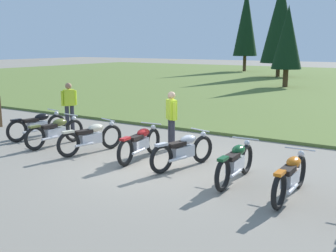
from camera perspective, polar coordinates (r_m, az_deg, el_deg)
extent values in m
plane|color=gray|center=(10.55, -1.76, -5.33)|extent=(140.00, 140.00, 0.00)
cylinder|color=#47331E|center=(47.70, 10.33, 8.27)|extent=(0.36, 0.36, 1.78)
cone|color=black|center=(47.72, 10.52, 13.68)|extent=(2.61, 2.61, 7.22)
cylinder|color=#47331E|center=(40.00, 14.68, 7.32)|extent=(0.36, 0.36, 1.36)
cone|color=black|center=(39.99, 14.99, 13.56)|extent=(3.28, 3.28, 7.37)
cylinder|color=#47331E|center=(30.32, 15.63, 6.20)|extent=(0.36, 0.36, 1.33)
cone|color=black|center=(30.23, 15.91, 11.50)|extent=(2.05, 2.05, 4.27)
torus|color=black|center=(14.43, -14.90, 0.17)|extent=(0.22, 0.71, 0.70)
torus|color=black|center=(13.75, -19.81, -0.64)|extent=(0.22, 0.71, 0.70)
cube|color=silver|center=(14.06, -17.30, -0.03)|extent=(0.31, 0.67, 0.28)
ellipsoid|color=black|center=(14.10, -16.74, 1.19)|extent=(0.34, 0.52, 0.22)
cube|color=black|center=(13.92, -18.13, 0.73)|extent=(0.30, 0.51, 0.10)
cube|color=black|center=(13.68, -19.90, 0.75)|extent=(0.19, 0.34, 0.06)
cylinder|color=silver|center=(14.29, -15.33, 2.12)|extent=(0.62, 0.14, 0.03)
sphere|color=silver|center=(14.37, -14.90, 1.66)|extent=(0.14, 0.14, 0.14)
cylinder|color=silver|center=(13.82, -18.06, -0.68)|extent=(0.17, 0.55, 0.07)
torus|color=black|center=(13.33, -12.64, -0.59)|extent=(0.17, 0.71, 0.70)
torus|color=black|center=(12.52, -17.58, -1.59)|extent=(0.17, 0.71, 0.70)
cube|color=silver|center=(12.90, -15.04, -0.86)|extent=(0.26, 0.66, 0.28)
ellipsoid|color=brown|center=(12.96, -14.47, 0.48)|extent=(0.30, 0.50, 0.22)
cube|color=black|center=(12.73, -15.88, -0.05)|extent=(0.26, 0.50, 0.10)
cube|color=brown|center=(12.45, -17.67, -0.06)|extent=(0.17, 0.33, 0.06)
cylinder|color=silver|center=(13.18, -13.07, 1.51)|extent=(0.62, 0.09, 0.03)
sphere|color=silver|center=(13.28, -12.64, 1.03)|extent=(0.14, 0.14, 0.14)
cylinder|color=silver|center=(12.64, -15.72, -1.60)|extent=(0.12, 0.55, 0.07)
torus|color=black|center=(12.25, -7.68, -1.44)|extent=(0.27, 0.70, 0.70)
torus|color=black|center=(11.51, -13.34, -2.44)|extent=(0.27, 0.70, 0.70)
cube|color=silver|center=(11.85, -10.43, -1.69)|extent=(0.35, 0.67, 0.28)
ellipsoid|color=beige|center=(11.89, -9.75, -0.25)|extent=(0.37, 0.53, 0.22)
cube|color=black|center=(11.69, -11.37, -0.80)|extent=(0.33, 0.52, 0.10)
cube|color=beige|center=(11.44, -13.42, -0.78)|extent=(0.21, 0.34, 0.06)
cylinder|color=silver|center=(12.09, -8.13, 0.85)|extent=(0.61, 0.18, 0.03)
sphere|color=silver|center=(12.18, -7.65, 0.32)|extent=(0.14, 0.14, 0.14)
cylinder|color=silver|center=(11.60, -11.28, -2.50)|extent=(0.20, 0.55, 0.07)
torus|color=black|center=(11.61, -2.06, -2.03)|extent=(0.17, 0.71, 0.70)
torus|color=black|center=(10.45, -5.80, -3.56)|extent=(0.17, 0.71, 0.70)
cube|color=silver|center=(11.01, -3.83, -2.50)|extent=(0.26, 0.66, 0.28)
ellipsoid|color=#AD1919|center=(11.10, -3.38, -0.90)|extent=(0.31, 0.50, 0.22)
cube|color=black|center=(10.78, -4.45, -1.60)|extent=(0.27, 0.50, 0.10)
cube|color=#AD1919|center=(10.37, -5.83, -1.74)|extent=(0.17, 0.33, 0.06)
cylinder|color=silver|center=(11.42, -2.32, 0.36)|extent=(0.62, 0.09, 0.03)
sphere|color=silver|center=(11.55, -2.03, -0.17)|extent=(0.14, 0.14, 0.14)
cylinder|color=silver|center=(10.71, -4.00, -3.43)|extent=(0.12, 0.55, 0.07)
torus|color=black|center=(10.74, 4.69, -3.13)|extent=(0.28, 0.70, 0.70)
torus|color=black|center=(9.79, -0.90, -4.48)|extent=(0.28, 0.70, 0.70)
cube|color=silver|center=(10.24, 2.03, -3.51)|extent=(0.36, 0.67, 0.28)
ellipsoid|color=#B7B7BC|center=(10.30, 2.75, -1.83)|extent=(0.37, 0.53, 0.22)
cube|color=black|center=(10.04, 1.14, -2.50)|extent=(0.34, 0.52, 0.10)
cube|color=#B7B7BC|center=(9.71, -0.91, -2.55)|extent=(0.22, 0.35, 0.06)
cylinder|color=silver|center=(10.56, 4.36, -0.53)|extent=(0.61, 0.19, 0.03)
sphere|color=silver|center=(10.67, 4.79, -1.13)|extent=(0.14, 0.14, 0.14)
cylinder|color=silver|center=(9.97, 1.36, -4.50)|extent=(0.21, 0.55, 0.07)
torus|color=black|center=(9.95, 10.54, -4.42)|extent=(0.13, 0.70, 0.70)
torus|color=black|center=(8.69, 7.42, -6.58)|extent=(0.13, 0.70, 0.70)
cube|color=silver|center=(9.30, 9.10, -5.14)|extent=(0.23, 0.65, 0.28)
ellipsoid|color=#144C23|center=(9.39, 9.54, -3.22)|extent=(0.28, 0.49, 0.22)
cube|color=black|center=(9.05, 8.64, -4.14)|extent=(0.24, 0.49, 0.10)
cube|color=#144C23|center=(8.60, 7.47, -4.42)|extent=(0.15, 0.33, 0.06)
cylinder|color=silver|center=(9.74, 10.45, -1.66)|extent=(0.62, 0.06, 0.03)
sphere|color=silver|center=(9.88, 10.66, -2.27)|extent=(0.14, 0.14, 0.14)
cylinder|color=silver|center=(9.02, 9.22, -6.33)|extent=(0.09, 0.55, 0.07)
torus|color=black|center=(9.25, 17.42, -5.94)|extent=(0.11, 0.70, 0.70)
torus|color=black|center=(7.96, 14.80, -8.54)|extent=(0.11, 0.70, 0.70)
cube|color=silver|center=(8.58, 16.23, -6.82)|extent=(0.21, 0.64, 0.28)
ellipsoid|color=orange|center=(8.67, 16.66, -4.74)|extent=(0.26, 0.48, 0.22)
cube|color=black|center=(8.32, 15.89, -5.79)|extent=(0.22, 0.48, 0.10)
cube|color=orange|center=(7.85, 14.92, -6.19)|extent=(0.14, 0.32, 0.06)
cylinder|color=silver|center=(9.02, 17.44, -3.00)|extent=(0.62, 0.04, 0.03)
sphere|color=silver|center=(9.17, 17.59, -3.63)|extent=(0.14, 0.14, 0.14)
cylinder|color=silver|center=(8.30, 16.55, -8.17)|extent=(0.07, 0.55, 0.07)
cylinder|color=#2D2D38|center=(15.10, -13.50, 1.05)|extent=(0.14, 0.14, 0.88)
cylinder|color=#2D2D38|center=(15.14, -12.84, 1.10)|extent=(0.14, 0.14, 0.88)
cube|color=#C6E52D|center=(15.02, -13.29, 3.78)|extent=(0.37, 0.42, 0.56)
sphere|color=#9E7051|center=(14.98, -13.36, 5.30)|extent=(0.22, 0.22, 0.22)
cylinder|color=#C6E52D|center=(14.97, -14.15, 3.64)|extent=(0.09, 0.09, 0.52)
cylinder|color=#C6E52D|center=(15.08, -12.44, 3.77)|extent=(0.09, 0.09, 0.52)
cylinder|color=#2D2D38|center=(12.09, 0.34, -1.06)|extent=(0.14, 0.14, 0.88)
cylinder|color=#2D2D38|center=(11.93, 0.61, -1.23)|extent=(0.14, 0.14, 0.88)
cube|color=#C6E52D|center=(11.88, 0.48, 2.25)|extent=(0.42, 0.40, 0.56)
sphere|color=tan|center=(11.83, 0.48, 4.17)|extent=(0.22, 0.22, 0.22)
cylinder|color=#C6E52D|center=(12.10, 0.13, 2.31)|extent=(0.09, 0.09, 0.52)
cylinder|color=#C6E52D|center=(11.67, 0.84, 1.99)|extent=(0.09, 0.09, 0.52)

